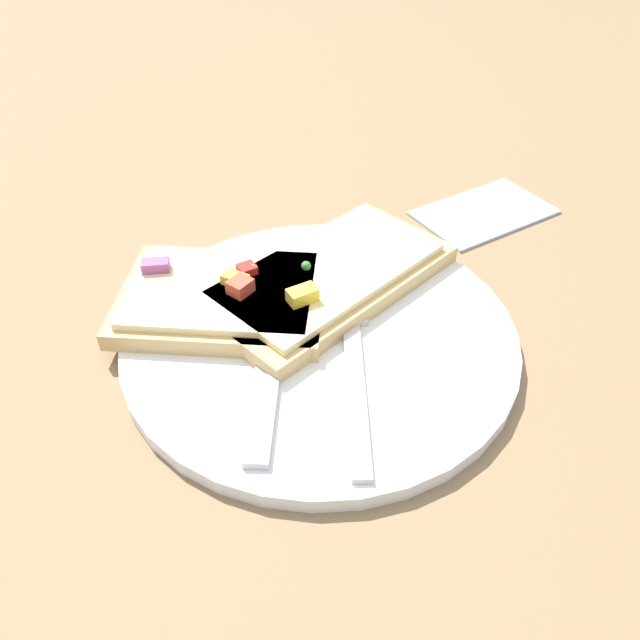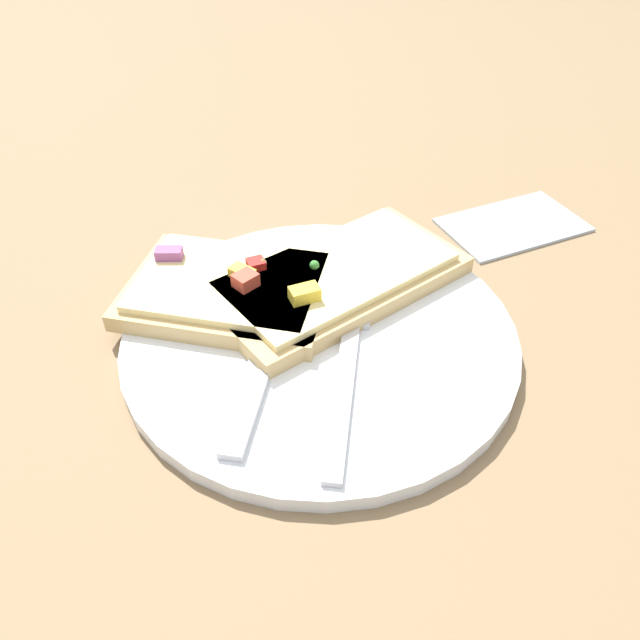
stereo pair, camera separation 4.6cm
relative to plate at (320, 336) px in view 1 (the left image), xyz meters
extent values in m
plane|color=#7F6647|center=(0.00, 0.00, -0.01)|extent=(4.00, 4.00, 0.00)
cylinder|color=white|center=(0.00, 0.00, 0.00)|extent=(0.29, 0.29, 0.01)
cube|color=silver|center=(-0.01, -0.07, 0.01)|extent=(0.08, 0.13, 0.01)
cube|color=silver|center=(0.04, 0.01, 0.01)|extent=(0.05, 0.06, 0.01)
cube|color=silver|center=(0.07, 0.05, 0.01)|extent=(0.02, 0.03, 0.00)
cube|color=silver|center=(0.06, 0.05, 0.01)|extent=(0.02, 0.03, 0.00)
cube|color=silver|center=(0.05, 0.05, 0.01)|extent=(0.02, 0.03, 0.00)
cube|color=silver|center=(0.05, 0.06, 0.01)|extent=(0.02, 0.03, 0.00)
cube|color=silver|center=(-0.08, -0.06, 0.01)|extent=(0.05, 0.07, 0.01)
cube|color=silver|center=(-0.02, 0.02, 0.01)|extent=(0.08, 0.11, 0.00)
cube|color=tan|center=(0.03, 0.04, 0.01)|extent=(0.22, 0.15, 0.01)
cube|color=beige|center=(0.03, 0.04, 0.02)|extent=(0.20, 0.13, 0.01)
sphere|color=#388433|center=(0.02, 0.05, 0.03)|extent=(0.01, 0.01, 0.01)
cube|color=#D14733|center=(-0.04, 0.05, 0.03)|extent=(0.02, 0.02, 0.01)
cube|color=yellow|center=(-0.01, 0.02, 0.03)|extent=(0.02, 0.01, 0.01)
cube|color=tan|center=(-0.05, 0.06, 0.01)|extent=(0.19, 0.19, 0.01)
cube|color=beige|center=(-0.05, 0.06, 0.02)|extent=(0.17, 0.16, 0.01)
cube|color=yellow|center=(-0.04, 0.06, 0.03)|extent=(0.02, 0.02, 0.01)
cube|color=#934C8E|center=(-0.08, 0.11, 0.03)|extent=(0.02, 0.02, 0.01)
sphere|color=#388433|center=(-0.02, 0.07, 0.03)|extent=(0.01, 0.01, 0.01)
cube|color=red|center=(-0.02, 0.07, 0.03)|extent=(0.01, 0.01, 0.01)
sphere|color=tan|center=(0.04, 0.09, 0.01)|extent=(0.01, 0.01, 0.01)
sphere|color=tan|center=(0.03, 0.10, 0.01)|extent=(0.01, 0.01, 0.01)
cube|color=silver|center=(0.24, 0.07, 0.00)|extent=(0.13, 0.08, 0.01)
camera|label=1|loc=(-0.18, -0.30, 0.32)|focal=35.00mm
camera|label=2|loc=(-0.14, -0.32, 0.32)|focal=35.00mm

